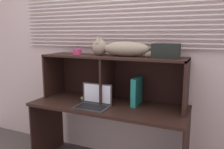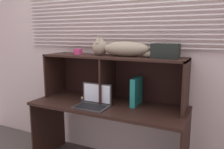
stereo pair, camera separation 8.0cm
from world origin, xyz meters
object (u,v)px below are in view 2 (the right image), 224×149
(book_stack, at_px, (92,97))
(storage_box, at_px, (166,51))
(cat, at_px, (121,48))
(small_basket, at_px, (78,52))
(laptop, at_px, (93,102))
(binder_upright, at_px, (136,91))

(book_stack, xyz_separation_m, storage_box, (0.82, 0.00, 0.56))
(cat, relative_size, book_stack, 3.95)
(small_basket, bearing_deg, book_stack, -1.13)
(book_stack, xyz_separation_m, small_basket, (-0.18, 0.00, 0.52))
(laptop, bearing_deg, small_basket, 144.85)
(storage_box, bearing_deg, binder_upright, 180.00)
(laptop, bearing_deg, storage_box, 19.15)
(cat, distance_m, book_stack, 0.67)
(laptop, relative_size, storage_box, 1.34)
(binder_upright, bearing_deg, storage_box, 0.00)
(laptop, height_order, storage_box, storage_box)
(laptop, distance_m, storage_box, 0.89)
(binder_upright, xyz_separation_m, small_basket, (-0.72, 0.00, 0.39))
(binder_upright, xyz_separation_m, book_stack, (-0.54, -0.00, -0.13))
(cat, relative_size, laptop, 2.62)
(book_stack, bearing_deg, binder_upright, 0.38)
(small_basket, bearing_deg, cat, 0.00)
(cat, distance_m, laptop, 0.62)
(cat, relative_size, binder_upright, 3.05)
(laptop, height_order, binder_upright, binder_upright)
(cat, bearing_deg, book_stack, -179.43)
(cat, xyz_separation_m, book_stack, (-0.35, -0.00, -0.57))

